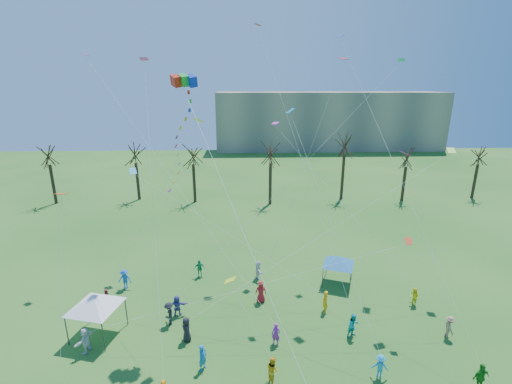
{
  "coord_description": "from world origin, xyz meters",
  "views": [
    {
      "loc": [
        -1.49,
        -15.55,
        17.31
      ],
      "look_at": [
        -0.68,
        5.0,
        11.0
      ],
      "focal_mm": 25.0,
      "sensor_mm": 36.0,
      "label": 1
    }
  ],
  "objects_px": {
    "distant_building": "(328,121)",
    "canopy_tent_blue": "(339,260)",
    "canopy_tent_white": "(95,301)",
    "big_box_kite": "(184,144)"
  },
  "relations": [
    {
      "from": "canopy_tent_white",
      "to": "canopy_tent_blue",
      "type": "bearing_deg",
      "value": 17.95
    },
    {
      "from": "distant_building",
      "to": "canopy_tent_white",
      "type": "bearing_deg",
      "value": -114.14
    },
    {
      "from": "distant_building",
      "to": "canopy_tent_blue",
      "type": "relative_size",
      "value": 17.96
    },
    {
      "from": "big_box_kite",
      "to": "canopy_tent_white",
      "type": "height_order",
      "value": "big_box_kite"
    },
    {
      "from": "big_box_kite",
      "to": "canopy_tent_blue",
      "type": "distance_m",
      "value": 17.13
    },
    {
      "from": "canopy_tent_white",
      "to": "big_box_kite",
      "type": "bearing_deg",
      "value": 15.42
    },
    {
      "from": "big_box_kite",
      "to": "distant_building",
      "type": "bearing_deg",
      "value": 69.67
    },
    {
      "from": "distant_building",
      "to": "canopy_tent_white",
      "type": "xyz_separation_m",
      "value": [
        -33.9,
        -75.63,
        -4.77
      ]
    },
    {
      "from": "big_box_kite",
      "to": "canopy_tent_white",
      "type": "relative_size",
      "value": 5.15
    },
    {
      "from": "distant_building",
      "to": "canopy_tent_blue",
      "type": "bearing_deg",
      "value": -102.22
    }
  ]
}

